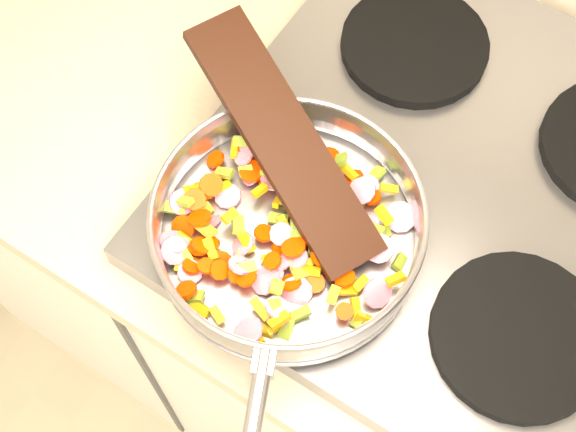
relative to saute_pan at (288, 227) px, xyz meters
The scene contains 7 objects.
cooktop 0.23m from the saute_pan, 55.26° to the left, with size 0.60×0.60×0.04m, color #939399.
grate_fl 0.06m from the saute_pan, 108.24° to the left, with size 0.19×0.19×0.02m, color black.
grate_fr 0.27m from the saute_pan, ahead, with size 0.19×0.19×0.02m, color black.
grate_bl 0.32m from the saute_pan, 92.46° to the left, with size 0.19×0.19×0.02m, color black.
saute_pan is the anchor object (origin of this frame).
vegetable_heap 0.02m from the saute_pan, behind, with size 0.28×0.28×0.04m.
wooden_spatula 0.09m from the saute_pan, 125.84° to the left, with size 0.32×0.07×0.01m, color black.
Camera 1 is at (-0.62, 1.17, 1.77)m, focal length 50.00 mm.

